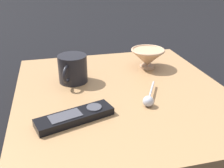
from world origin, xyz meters
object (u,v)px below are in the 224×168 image
(tv_remote_near, at_px, (75,117))
(teaspoon, at_px, (149,100))
(cereal_bowl, at_px, (148,57))
(coffee_mug, at_px, (73,69))

(tv_remote_near, bearing_deg, teaspoon, 98.37)
(cereal_bowl, height_order, tv_remote_near, cereal_bowl)
(cereal_bowl, xyz_separation_m, tv_remote_near, (0.29, -0.29, -0.03))
(coffee_mug, bearing_deg, tv_remote_near, -4.83)
(cereal_bowl, bearing_deg, coffee_mug, -77.97)
(cereal_bowl, distance_m, teaspoon, 0.27)
(coffee_mug, relative_size, teaspoon, 0.94)
(cereal_bowl, distance_m, coffee_mug, 0.28)
(cereal_bowl, relative_size, teaspoon, 0.97)
(coffee_mug, height_order, tv_remote_near, coffee_mug)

